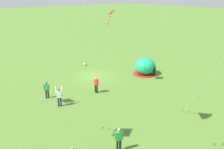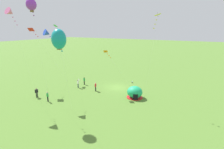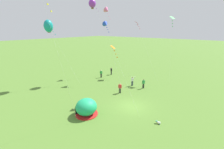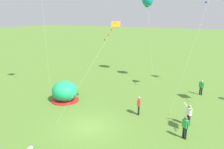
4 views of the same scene
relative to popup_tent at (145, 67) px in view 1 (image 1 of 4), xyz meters
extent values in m
plane|color=#517A2D|center=(5.34, -3.37, -1.00)|extent=(300.00, 300.00, 0.00)
ellipsoid|color=#1EAD6B|center=(0.00, -0.01, 0.05)|extent=(2.70, 2.60, 2.10)
cylinder|color=red|center=(0.00, -0.01, -0.95)|extent=(2.81, 2.81, 0.10)
cube|color=black|center=(-0.60, 1.11, -0.45)|extent=(0.76, 0.48, 1.10)
cylinder|color=white|center=(3.85, -7.89, -0.83)|extent=(0.27, 0.35, 0.22)
sphere|color=tan|center=(3.80, -7.64, -0.80)|extent=(0.19, 0.19, 0.19)
cylinder|color=#338C59|center=(3.80, -7.64, -0.71)|extent=(0.24, 0.24, 0.06)
cylinder|color=tan|center=(3.73, -7.79, -0.91)|extent=(0.07, 0.07, 0.17)
cylinder|color=tan|center=(3.93, -7.76, -0.91)|extent=(0.07, 0.07, 0.17)
cylinder|color=navy|center=(3.79, -8.03, -0.93)|extent=(0.09, 0.09, 0.13)
cylinder|color=navy|center=(3.95, -8.00, -0.93)|extent=(0.09, 0.09, 0.13)
cylinder|color=black|center=(12.43, -1.47, -0.56)|extent=(0.15, 0.15, 0.88)
cylinder|color=black|center=(12.26, -1.38, -0.56)|extent=(0.15, 0.15, 0.88)
cube|color=green|center=(12.34, -1.43, 0.18)|extent=(0.45, 0.39, 0.60)
sphere|color=brown|center=(12.34, -1.43, 0.61)|extent=(0.22, 0.22, 0.22)
cylinder|color=green|center=(12.57, -1.55, 0.18)|extent=(0.09, 0.09, 0.58)
cylinder|color=green|center=(12.12, -1.31, 0.18)|extent=(0.09, 0.09, 0.58)
cylinder|color=black|center=(7.98, 0.52, -0.56)|extent=(0.15, 0.15, 0.88)
cylinder|color=black|center=(7.92, 0.71, -0.56)|extent=(0.15, 0.15, 0.88)
cube|color=red|center=(7.95, 0.62, 0.18)|extent=(0.34, 0.43, 0.60)
sphere|color=tan|center=(7.95, 0.62, 0.61)|extent=(0.22, 0.22, 0.22)
cylinder|color=red|center=(8.03, 0.38, 0.18)|extent=(0.09, 0.09, 0.58)
cylinder|color=red|center=(7.88, 0.86, 0.18)|extent=(0.09, 0.09, 0.58)
cylinder|color=#1E2347|center=(12.26, 0.77, -0.56)|extent=(0.15, 0.15, 0.88)
cylinder|color=#1E2347|center=(12.10, 0.89, -0.56)|extent=(0.15, 0.15, 0.88)
cube|color=white|center=(12.18, 0.83, 0.18)|extent=(0.45, 0.42, 0.60)
sphere|color=brown|center=(12.18, 0.83, 0.61)|extent=(0.22, 0.22, 0.22)
cylinder|color=white|center=(12.31, 0.55, 0.65)|extent=(0.25, 0.38, 0.50)
cylinder|color=white|center=(11.88, 0.86, 0.65)|extent=(0.33, 0.33, 0.50)
sphere|color=#9E7051|center=(15.18, 8.45, 0.61)|extent=(0.22, 0.22, 0.22)
cylinder|color=black|center=(11.94, 8.79, -0.56)|extent=(0.15, 0.15, 0.88)
cylinder|color=black|center=(12.13, 8.72, -0.56)|extent=(0.15, 0.15, 0.88)
cube|color=green|center=(12.04, 8.75, 0.18)|extent=(0.44, 0.36, 0.60)
sphere|color=tan|center=(12.04, 8.75, 0.61)|extent=(0.22, 0.22, 0.22)
cylinder|color=green|center=(11.80, 8.84, 0.18)|extent=(0.09, 0.09, 0.58)
cylinder|color=green|center=(12.27, 8.66, 0.18)|extent=(0.09, 0.09, 0.58)
cylinder|color=silver|center=(-2.62, 0.41, 5.90)|extent=(1.82, 1.51, 13.79)
cylinder|color=brown|center=(-1.71, -0.34, -0.97)|extent=(0.03, 0.03, 0.06)
cylinder|color=silver|center=(14.33, 7.41, 6.55)|extent=(5.54, 5.74, 15.10)
cylinder|color=silver|center=(16.28, 9.15, 6.12)|extent=(0.09, 2.77, 14.24)
cylinder|color=silver|center=(4.60, -2.67, 2.94)|extent=(2.28, 6.08, 7.88)
cylinder|color=brown|center=(3.47, -5.70, -0.97)|extent=(0.03, 0.03, 0.06)
cube|color=orange|center=(5.74, 0.37, 6.88)|extent=(0.91, 0.85, 0.46)
cylinder|color=#332314|center=(5.74, 0.37, 6.89)|extent=(0.15, 0.35, 0.49)
cube|color=orange|center=(5.59, -0.04, 6.43)|extent=(0.21, 0.13, 0.12)
cube|color=orange|center=(5.46, -0.38, 6.04)|extent=(0.20, 0.06, 0.12)
cube|color=orange|center=(5.33, -0.73, 5.65)|extent=(0.21, 0.11, 0.12)
cylinder|color=silver|center=(11.31, 4.73, 4.57)|extent=(1.92, 5.38, 11.14)
cylinder|color=brown|center=(10.36, 2.04, -0.97)|extent=(0.03, 0.03, 0.06)
cylinder|color=silver|center=(5.01, 11.25, 4.42)|extent=(2.82, 4.25, 10.83)
cylinder|color=brown|center=(6.42, 9.14, -0.97)|extent=(0.03, 0.03, 0.06)
camera|label=1|loc=(19.77, 17.38, 8.62)|focal=35.00mm
camera|label=2|loc=(-10.71, 27.12, 10.99)|focal=28.00mm
camera|label=3|loc=(-10.86, -13.02, 9.41)|focal=24.00mm
camera|label=4|loc=(14.66, -16.17, 7.54)|focal=35.00mm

